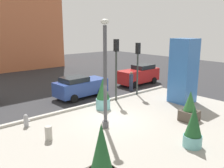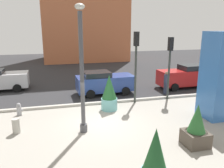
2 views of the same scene
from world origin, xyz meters
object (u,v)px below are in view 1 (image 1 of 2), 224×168
(art_pillar_blue, at_px, (183,71))
(potted_plant_curbside, at_px, (102,157))
(fire_hydrant, at_px, (26,121))
(car_curb_west, at_px, (139,75))
(potted_plant_near_right, at_px, (103,94))
(potted_plant_near_left, at_px, (190,108))
(potted_plant_mid_plaza, at_px, (193,128))
(pedestrian_on_sidewalk, at_px, (131,80))
(concrete_bollard, at_px, (49,133))
(traffic_light_far_side, at_px, (138,60))
(lamp_post, at_px, (105,77))
(car_passing_lane, at_px, (80,86))
(traffic_light_corner, at_px, (116,60))

(art_pillar_blue, bearing_deg, potted_plant_curbside, -160.48)
(fire_hydrant, bearing_deg, car_curb_west, 13.91)
(potted_plant_near_right, relative_size, car_curb_west, 0.49)
(potted_plant_near_left, distance_m, potted_plant_mid_plaza, 3.43)
(pedestrian_on_sidewalk, bearing_deg, art_pillar_blue, -82.34)
(potted_plant_near_right, bearing_deg, concrete_bollard, -158.86)
(traffic_light_far_side, bearing_deg, concrete_bollard, -162.59)
(lamp_post, distance_m, car_passing_lane, 6.89)
(concrete_bollard, xyz_separation_m, car_passing_lane, (5.58, 5.48, 0.52))
(potted_plant_near_right, distance_m, fire_hydrant, 5.34)
(art_pillar_blue, height_order, fire_hydrant, art_pillar_blue)
(potted_plant_near_right, bearing_deg, potted_plant_curbside, -129.14)
(art_pillar_blue, xyz_separation_m, potted_plant_curbside, (-10.85, -3.85, -1.35))
(fire_hydrant, bearing_deg, potted_plant_curbside, -89.75)
(traffic_light_far_side, relative_size, car_curb_west, 0.96)
(potted_plant_mid_plaza, relative_size, traffic_light_corner, 0.43)
(potted_plant_mid_plaza, relative_size, pedestrian_on_sidewalk, 1.16)
(art_pillar_blue, xyz_separation_m, traffic_light_far_side, (-1.10, 3.64, 0.55))
(car_curb_west, height_order, pedestrian_on_sidewalk, car_curb_west)
(potted_plant_curbside, bearing_deg, car_passing_lane, 60.11)
(lamp_post, height_order, car_curb_west, lamp_post)
(fire_hydrant, bearing_deg, traffic_light_corner, 3.43)
(potted_plant_near_left, xyz_separation_m, traffic_light_far_side, (1.94, 6.18, 2.12))
(potted_plant_near_left, relative_size, concrete_bollard, 2.50)
(fire_hydrant, relative_size, traffic_light_corner, 0.16)
(art_pillar_blue, bearing_deg, potted_plant_near_left, -140.04)
(potted_plant_curbside, relative_size, car_passing_lane, 0.54)
(lamp_post, relative_size, car_curb_west, 1.32)
(traffic_light_far_side, bearing_deg, potted_plant_near_right, -167.02)
(car_passing_lane, height_order, car_curb_west, car_curb_west)
(potted_plant_mid_plaza, height_order, traffic_light_corner, traffic_light_corner)
(lamp_post, bearing_deg, car_passing_lane, 68.57)
(lamp_post, bearing_deg, fire_hydrant, 137.55)
(fire_hydrant, height_order, car_passing_lane, car_passing_lane)
(car_passing_lane, bearing_deg, potted_plant_near_right, -97.70)
(potted_plant_curbside, height_order, fire_hydrant, potted_plant_curbside)
(art_pillar_blue, height_order, potted_plant_mid_plaza, art_pillar_blue)
(potted_plant_near_right, height_order, potted_plant_curbside, potted_plant_curbside)
(lamp_post, relative_size, traffic_light_far_side, 1.38)
(art_pillar_blue, relative_size, traffic_light_corner, 1.01)
(art_pillar_blue, bearing_deg, pedestrian_on_sidewalk, 97.66)
(traffic_light_corner, height_order, car_passing_lane, traffic_light_corner)
(art_pillar_blue, xyz_separation_m, potted_plant_mid_plaza, (-5.85, -4.48, -1.44))
(potted_plant_near_right, distance_m, traffic_light_far_side, 4.99)
(traffic_light_corner, bearing_deg, potted_plant_near_right, -156.16)
(traffic_light_far_side, bearing_deg, pedestrian_on_sidewalk, 68.29)
(traffic_light_corner, xyz_separation_m, pedestrian_on_sidewalk, (2.96, 1.30, -2.19))
(lamp_post, distance_m, potted_plant_near_left, 5.57)
(potted_plant_near_left, distance_m, traffic_light_far_side, 6.82)
(potted_plant_mid_plaza, bearing_deg, car_passing_lane, 86.08)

